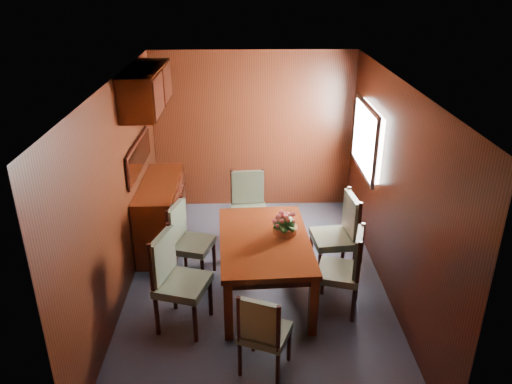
{
  "coord_description": "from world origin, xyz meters",
  "views": [
    {
      "loc": [
        -0.12,
        -4.97,
        3.44
      ],
      "look_at": [
        0.0,
        0.35,
        1.05
      ],
      "focal_mm": 35.0,
      "sensor_mm": 36.0,
      "label": 1
    }
  ],
  "objects_px": {
    "sideboard": "(161,214)",
    "chair_left_near": "(175,276)",
    "chair_head": "(263,330)",
    "chair_right_near": "(347,266)",
    "dining_table": "(264,246)",
    "flower_centerpiece": "(286,222)"
  },
  "relations": [
    {
      "from": "sideboard",
      "to": "chair_left_near",
      "type": "relative_size",
      "value": 1.32
    },
    {
      "from": "chair_left_near",
      "to": "chair_head",
      "type": "height_order",
      "value": "chair_left_near"
    },
    {
      "from": "chair_left_near",
      "to": "chair_right_near",
      "type": "bearing_deg",
      "value": 113.35
    },
    {
      "from": "sideboard",
      "to": "chair_right_near",
      "type": "bearing_deg",
      "value": -33.81
    },
    {
      "from": "dining_table",
      "to": "flower_centerpiece",
      "type": "xyz_separation_m",
      "value": [
        0.24,
        0.12,
        0.24
      ]
    },
    {
      "from": "dining_table",
      "to": "flower_centerpiece",
      "type": "distance_m",
      "value": 0.36
    },
    {
      "from": "sideboard",
      "to": "dining_table",
      "type": "xyz_separation_m",
      "value": [
        1.33,
        -1.19,
        0.18
      ]
    },
    {
      "from": "dining_table",
      "to": "chair_head",
      "type": "height_order",
      "value": "chair_head"
    },
    {
      "from": "chair_right_near",
      "to": "flower_centerpiece",
      "type": "bearing_deg",
      "value": 73.67
    },
    {
      "from": "chair_head",
      "to": "dining_table",
      "type": "bearing_deg",
      "value": 108.94
    },
    {
      "from": "chair_left_near",
      "to": "chair_right_near",
      "type": "xyz_separation_m",
      "value": [
        1.8,
        0.21,
        -0.05
      ]
    },
    {
      "from": "dining_table",
      "to": "chair_left_near",
      "type": "distance_m",
      "value": 1.05
    },
    {
      "from": "dining_table",
      "to": "chair_right_near",
      "type": "height_order",
      "value": "chair_right_near"
    },
    {
      "from": "dining_table",
      "to": "flower_centerpiece",
      "type": "relative_size",
      "value": 5.52
    },
    {
      "from": "sideboard",
      "to": "chair_head",
      "type": "relative_size",
      "value": 1.59
    },
    {
      "from": "chair_right_near",
      "to": "chair_left_near",
      "type": "bearing_deg",
      "value": 113.06
    },
    {
      "from": "chair_left_near",
      "to": "chair_right_near",
      "type": "distance_m",
      "value": 1.81
    },
    {
      "from": "chair_head",
      "to": "flower_centerpiece",
      "type": "xyz_separation_m",
      "value": [
        0.3,
        1.35,
        0.39
      ]
    },
    {
      "from": "chair_right_near",
      "to": "flower_centerpiece",
      "type": "distance_m",
      "value": 0.82
    },
    {
      "from": "sideboard",
      "to": "chair_head",
      "type": "xyz_separation_m",
      "value": [
        1.27,
        -2.42,
        0.04
      ]
    },
    {
      "from": "sideboard",
      "to": "flower_centerpiece",
      "type": "bearing_deg",
      "value": -34.23
    },
    {
      "from": "dining_table",
      "to": "chair_right_near",
      "type": "distance_m",
      "value": 0.92
    }
  ]
}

